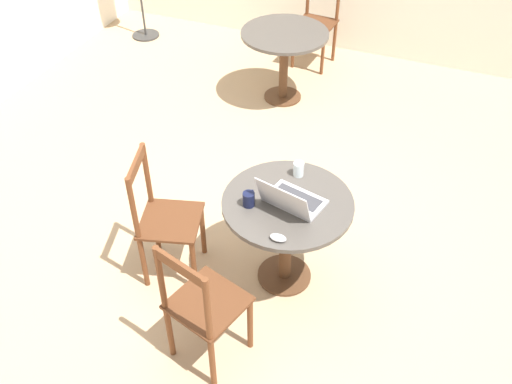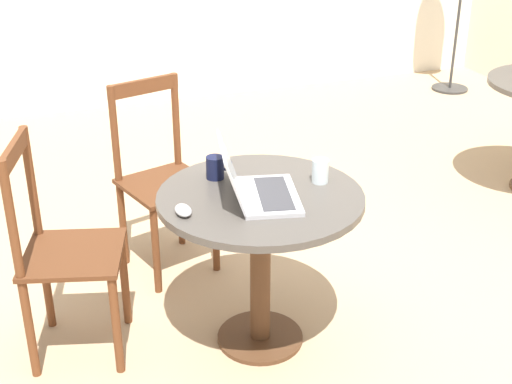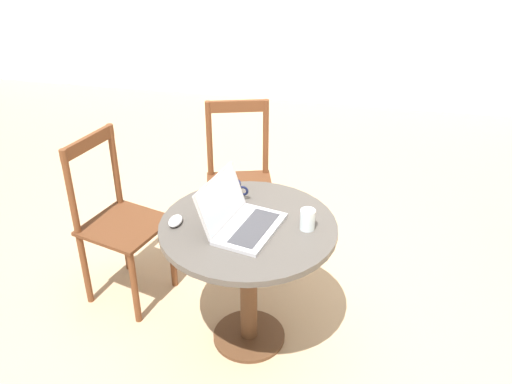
% 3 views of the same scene
% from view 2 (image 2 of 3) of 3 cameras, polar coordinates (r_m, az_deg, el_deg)
% --- Properties ---
extents(ground_plane, '(16.00, 16.00, 0.00)m').
position_cam_2_polar(ground_plane, '(3.40, 3.23, -8.95)').
color(ground_plane, tan).
extents(cafe_table_near, '(0.83, 0.83, 0.70)m').
position_cam_2_polar(cafe_table_near, '(2.88, 0.36, -2.71)').
color(cafe_table_near, '#51331E').
rests_on(cafe_table_near, ground_plane).
extents(chair_near_left, '(0.48, 0.48, 0.95)m').
position_cam_2_polar(chair_near_left, '(2.98, -15.24, -4.75)').
color(chair_near_left, brown).
rests_on(chair_near_left, ground_plane).
extents(chair_near_back, '(0.48, 0.48, 0.95)m').
position_cam_2_polar(chair_near_back, '(3.53, -7.54, 0.92)').
color(chair_near_back, brown).
rests_on(chair_near_back, ground_plane).
extents(laptop, '(0.37, 0.42, 0.23)m').
position_cam_2_polar(laptop, '(2.76, 0.06, 0.36)').
color(laptop, '#B7B7BC').
rests_on(laptop, cafe_table_near).
extents(mouse, '(0.06, 0.10, 0.03)m').
position_cam_2_polar(mouse, '(2.67, -5.84, -1.46)').
color(mouse, '#B7B7BC').
rests_on(mouse, cafe_table_near).
extents(mug, '(0.11, 0.07, 0.09)m').
position_cam_2_polar(mug, '(2.94, -3.24, 1.98)').
color(mug, '#141938').
rests_on(mug, cafe_table_near).
extents(drinking_glass, '(0.07, 0.07, 0.10)m').
position_cam_2_polar(drinking_glass, '(2.91, 5.16, 1.69)').
color(drinking_glass, silver).
rests_on(drinking_glass, cafe_table_near).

